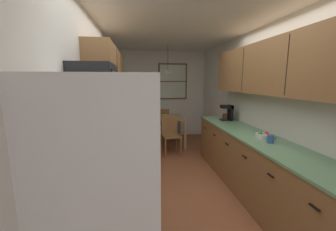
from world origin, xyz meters
name	(u,v)px	position (x,y,z in m)	size (l,w,h in m)	color
ground_plane	(177,171)	(0.00, 1.00, 0.00)	(12.00, 12.00, 0.00)	brown
wall_left	(100,105)	(-1.35, 1.00, 1.27)	(0.10, 9.00, 2.55)	white
wall_right	(248,103)	(1.35, 1.00, 1.27)	(0.10, 9.00, 2.55)	white
wall_back	(162,94)	(0.00, 3.65, 1.27)	(4.40, 0.10, 2.55)	white
ceiling_slab	(178,27)	(0.00, 1.00, 2.59)	(4.40, 9.00, 0.08)	white
refrigerator	(106,196)	(-0.93, -1.22, 0.87)	(0.76, 0.79, 1.74)	white
stove_range	(112,193)	(-0.99, -0.47, 0.47)	(0.66, 0.65, 1.10)	black
microwave_over_range	(95,81)	(-1.11, -0.47, 1.69)	(0.39, 0.61, 0.34)	black
counter_left	(122,154)	(-1.00, 0.84, 0.45)	(0.64, 1.97, 0.90)	olive
upper_cabinets_left	(109,71)	(-1.14, 0.79, 1.85)	(0.33, 2.05, 0.62)	olive
counter_right	(253,164)	(1.00, 0.10, 0.45)	(0.64, 3.42, 0.90)	olive
upper_cabinets_right	(272,68)	(1.14, 0.05, 1.87)	(0.33, 3.10, 0.73)	olive
dining_table	(168,122)	(0.04, 2.59, 0.63)	(0.81, 0.81, 0.76)	#A87F51
dining_chair_near	(170,133)	(0.01, 1.97, 0.50)	(0.45, 0.45, 0.90)	olive
dining_chair_far	(162,122)	(-0.03, 3.20, 0.50)	(0.42, 0.42, 0.90)	olive
pendant_light	(168,72)	(0.04, 2.59, 1.91)	(0.33, 0.33, 0.69)	black
back_window	(173,81)	(0.33, 3.58, 1.66)	(0.86, 0.05, 1.06)	brown
trash_bin	(139,139)	(-0.70, 2.12, 0.33)	(0.31, 0.31, 0.66)	#3F3F42
storage_canister	(116,134)	(-1.00, 0.10, 0.99)	(0.11, 0.11, 0.19)	#D84C19
dish_towel	(144,181)	(-0.64, -0.31, 0.50)	(0.02, 0.16, 0.24)	silver
coffee_maker	(228,112)	(1.08, 1.26, 1.06)	(0.22, 0.18, 0.31)	black
mug_by_coffeemaker	(271,139)	(0.99, -0.27, 0.95)	(0.12, 0.09, 0.10)	#335999
fruit_bowl	(263,135)	(1.04, -0.04, 0.94)	(0.21, 0.21, 0.09)	silver
table_serving_bowl	(164,115)	(-0.04, 2.68, 0.79)	(0.17, 0.17, 0.06)	#E0D14C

